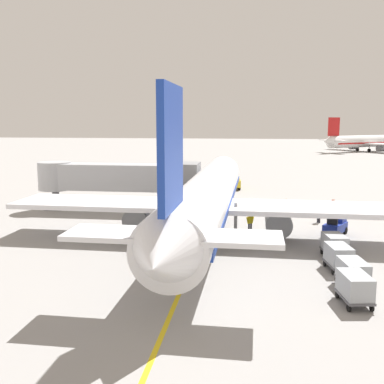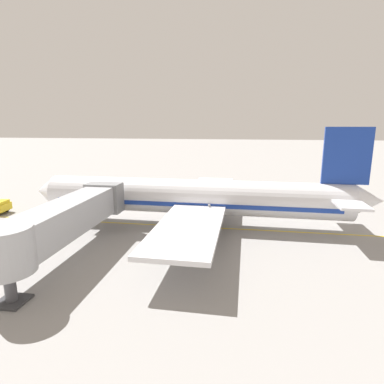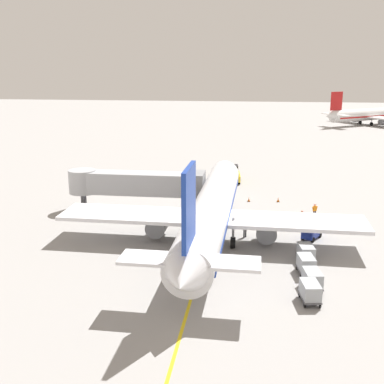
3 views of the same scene
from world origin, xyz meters
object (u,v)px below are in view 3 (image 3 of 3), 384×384
Objects in this scene: parked_airliner at (211,210)px; baggage_tug_lead at (312,232)px; ground_crew_marshaller at (315,210)px; distant_taxiing_airliner at (370,115)px; safety_cone_nose_right at (249,199)px; jet_bridge at (136,183)px; ground_crew_wing_walker at (302,217)px; baggage_cart_tail_end at (310,291)px; baggage_cart_second_in_train at (306,263)px; safety_cone_nose_left at (278,200)px; pushback_tractor at (233,175)px; baggage_cart_front at (306,252)px; baggage_cart_third_in_train at (312,278)px; ground_crew_loader at (245,228)px.

baggage_tug_lead is (10.16, 1.90, -2.47)m from parked_airliner.
distant_taxiing_airliner is at bearing 74.51° from ground_crew_marshaller.
baggage_tug_lead is 4.69× the size of safety_cone_nose_right.
jet_bridge is 6.01× the size of baggage_tug_lead.
ground_crew_wing_walker is 10.73m from safety_cone_nose_right.
baggage_cart_second_in_train is at bearing 87.95° from baggage_cart_tail_end.
baggage_cart_second_in_train is at bearing -86.36° from safety_cone_nose_left.
ground_crew_wing_walker is (8.68, -19.88, -0.15)m from pushback_tractor.
baggage_cart_front is 1.00× the size of baggage_cart_third_in_train.
ground_crew_marshaller is at bearing -58.65° from safety_cone_nose_left.
baggage_tug_lead is 0.93× the size of baggage_cart_front.
ground_crew_loader is (-6.81, -0.42, 0.24)m from baggage_tug_lead.
baggage_cart_second_in_train is at bearing -76.52° from pushback_tractor.
baggage_cart_tail_end is at bearing -104.02° from distant_taxiing_airliner.
baggage_cart_third_in_train is at bearing -86.20° from baggage_cart_second_in_train.
ground_crew_marshaller is (1.72, 2.86, 0.00)m from ground_crew_wing_walker.
pushback_tractor is at bearing 103.48° from baggage_cart_second_in_train.
jet_bridge reaches higher than baggage_cart_tail_end.
ground_crew_loader is (2.56, -24.61, -0.15)m from pushback_tractor.
parked_airliner is 14.58m from ground_crew_marshaller.
parked_airliner is at bearing 125.04° from baggage_cart_tail_end.
baggage_cart_front is 13.61m from ground_crew_marshaller.
baggage_tug_lead is 11.93m from baggage_cart_third_in_train.
pushback_tractor is 7.75× the size of safety_cone_nose_right.
baggage_cart_front is 5.03× the size of safety_cone_nose_left.
ground_crew_loader is at bearing -84.06° from pushback_tractor.
ground_crew_loader is 13.64m from safety_cone_nose_right.
ground_crew_wing_walker is (0.53, 10.56, 0.00)m from baggage_cart_front.
ground_crew_wing_walker is 7.73m from ground_crew_loader.
ground_crew_marshaller reaches higher than safety_cone_nose_left.
parked_airliner is 63.12× the size of safety_cone_nose_left.
jet_bridge reaches higher than pushback_tractor.
baggage_tug_lead is at bearing -98.22° from ground_crew_marshaller.
distant_taxiing_airliner is (26.83, 96.81, 2.07)m from ground_crew_marshaller.
distant_taxiing_airliner is (29.08, 110.23, 2.08)m from baggage_cart_front.
baggage_cart_front is at bearing 89.75° from baggage_cart_third_in_train.
jet_bridge is 20.26m from pushback_tractor.
ground_crew_marshaller is (2.25, 13.42, 0.00)m from baggage_cart_front.
parked_airliner is 26.19m from pushback_tractor.
baggage_cart_front is (8.15, -30.44, -0.15)m from pushback_tractor.
baggage_cart_third_in_train is 25.51m from safety_cone_nose_left.
safety_cone_nose_right is (-5.96, 8.89, -0.66)m from ground_crew_wing_walker.
ground_crew_marshaller is (21.18, -0.02, -2.51)m from jet_bridge.
ground_crew_wing_walker is 1.00× the size of ground_crew_marshaller.
ground_crew_wing_walker is 1.00× the size of ground_crew_loader.
baggage_cart_third_in_train is 2.24m from baggage_cart_tail_end.
baggage_cart_second_in_train is (8.72, -6.99, -2.24)m from parked_airliner.
baggage_cart_third_in_train is at bearing -86.34° from safety_cone_nose_left.
baggage_cart_third_in_train is at bearing -77.82° from safety_cone_nose_right.
ground_crew_loader is (13.33, -7.61, -2.51)m from jet_bridge.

